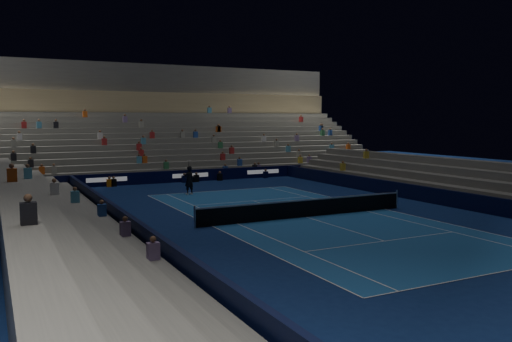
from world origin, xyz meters
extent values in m
plane|color=navy|center=(0.00, 0.00, 0.00)|extent=(90.00, 90.00, 0.00)
cube|color=#1C559A|center=(0.00, 0.00, 0.01)|extent=(10.97, 23.77, 0.01)
cube|color=black|center=(0.00, 18.50, 0.50)|extent=(44.00, 0.25, 1.00)
cube|color=black|center=(9.70, 0.00, 0.50)|extent=(0.25, 37.00, 1.00)
cube|color=black|center=(-9.70, 0.00, 0.50)|extent=(0.25, 37.00, 1.00)
cube|color=slate|center=(0.00, 19.50, 0.25)|extent=(44.00, 1.00, 0.50)
cube|color=slate|center=(0.00, 20.50, 0.50)|extent=(44.00, 1.00, 1.00)
cube|color=slate|center=(0.00, 21.50, 0.75)|extent=(44.00, 1.00, 1.50)
cube|color=slate|center=(0.00, 22.50, 1.00)|extent=(44.00, 1.00, 2.00)
cube|color=slate|center=(0.00, 23.50, 1.25)|extent=(44.00, 1.00, 2.50)
cube|color=slate|center=(0.00, 24.50, 1.50)|extent=(44.00, 1.00, 3.00)
cube|color=slate|center=(0.00, 25.50, 1.75)|extent=(44.00, 1.00, 3.50)
cube|color=slate|center=(0.00, 26.50, 2.00)|extent=(44.00, 1.00, 4.00)
cube|color=slate|center=(0.00, 27.50, 2.25)|extent=(44.00, 1.00, 4.50)
cube|color=slate|center=(0.00, 28.50, 2.50)|extent=(44.00, 1.00, 5.00)
cube|color=slate|center=(0.00, 29.50, 2.75)|extent=(44.00, 1.00, 5.50)
cube|color=slate|center=(0.00, 30.50, 3.00)|extent=(44.00, 1.00, 6.00)
cube|color=#9C8960|center=(0.00, 31.60, 7.10)|extent=(44.00, 0.60, 2.20)
cube|color=#4C4C49|center=(0.00, 33.00, 9.70)|extent=(44.00, 2.40, 3.00)
cube|color=#61615D|center=(10.50, 0.00, 0.25)|extent=(1.00, 37.00, 0.50)
cube|color=#61615D|center=(11.50, 0.00, 0.50)|extent=(1.00, 37.00, 1.00)
cube|color=#61615D|center=(12.50, 0.00, 0.75)|extent=(1.00, 37.00, 1.50)
cube|color=#61615D|center=(13.50, 0.00, 1.00)|extent=(1.00, 37.00, 2.00)
cube|color=#61615D|center=(14.50, 0.00, 1.25)|extent=(1.00, 37.00, 2.50)
cube|color=slate|center=(-10.50, 0.00, 0.25)|extent=(1.00, 37.00, 0.50)
cube|color=slate|center=(-11.50, 0.00, 0.50)|extent=(1.00, 37.00, 1.00)
cube|color=slate|center=(-12.50, 0.00, 0.75)|extent=(1.00, 37.00, 1.50)
cube|color=slate|center=(-13.50, 0.00, 1.00)|extent=(1.00, 37.00, 2.00)
cube|color=slate|center=(-14.50, 0.00, 1.25)|extent=(1.00, 37.00, 2.50)
cylinder|color=#B2B2B7|center=(-6.40, 0.00, 0.55)|extent=(0.10, 0.10, 1.10)
cylinder|color=#B2B2B7|center=(6.40, 0.00, 0.55)|extent=(0.10, 0.10, 1.10)
cube|color=black|center=(0.00, 0.00, 0.45)|extent=(12.80, 0.03, 0.90)
cube|color=white|center=(0.00, 0.00, 0.94)|extent=(12.80, 0.04, 0.08)
imported|color=black|center=(-2.74, 11.05, 1.02)|extent=(0.85, 0.68, 2.04)
cube|color=black|center=(0.07, 18.04, 0.26)|extent=(0.48, 0.54, 0.51)
cylinder|color=black|center=(0.07, 17.63, 0.41)|extent=(0.23, 0.38, 0.16)
camera|label=1|loc=(-15.21, -23.99, 5.30)|focal=37.00mm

